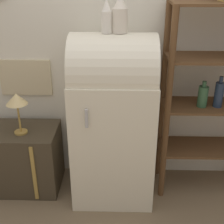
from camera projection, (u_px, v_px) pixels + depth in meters
ground_plane at (112, 207)px, 2.66m from camera, size 12.00×12.00×0.00m
wall_back at (114, 34)px, 2.61m from camera, size 7.00×0.09×2.70m
refrigerator at (113, 117)px, 2.57m from camera, size 0.67×0.64×1.42m
suitcase_trunk at (18, 158)px, 2.82m from camera, size 0.74×0.46×0.58m
shelf_unit at (210, 92)px, 2.55m from camera, size 0.78×0.38×1.64m
vase_left at (107, 17)px, 2.23m from camera, size 0.08×0.08×0.24m
vase_center at (120, 15)px, 2.23m from camera, size 0.11×0.11×0.26m
desk_lamp at (17, 101)px, 2.52m from camera, size 0.18×0.18×0.36m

